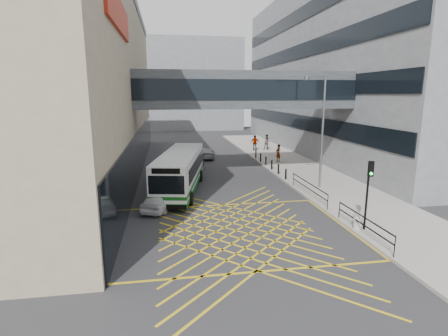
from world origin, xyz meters
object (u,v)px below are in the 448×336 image
car_white (160,199)px  pedestrian_c (255,143)px  street_lamp (321,126)px  pedestrian_b (267,142)px  car_dark (193,164)px  car_silver (206,153)px  traffic_light (369,186)px  bus (180,170)px  litter_bin (358,221)px  pedestrian_a (278,153)px

car_white → pedestrian_c: size_ratio=2.11×
street_lamp → pedestrian_b: size_ratio=4.23×
car_dark → street_lamp: 12.85m
car_white → car_dark: 11.41m
car_white → car_silver: (4.93, 17.46, -0.02)m
traffic_light → car_silver: bearing=114.9°
bus → street_lamp: street_lamp is taller
car_dark → pedestrian_b: size_ratio=2.19×
pedestrian_c → litter_bin: bearing=99.8°
traffic_light → pedestrian_c: 26.92m
pedestrian_a → bus: bearing=3.3°
bus → pedestrian_c: bus is taller
pedestrian_c → car_silver: bearing=41.3°
litter_bin → car_silver: bearing=103.4°
car_white → pedestrian_b: (13.26, 21.39, 0.49)m
pedestrian_a → pedestrian_c: (-0.54, 7.76, 0.05)m
pedestrian_a → pedestrian_b: 8.10m
car_silver → litter_bin: 23.57m
car_silver → street_lamp: size_ratio=0.49×
pedestrian_b → car_white: bearing=-120.8°
traffic_light → pedestrian_a: bearing=96.7°
bus → car_silver: (3.46, 13.36, -0.96)m
car_white → traffic_light: bearing=171.1°
car_dark → street_lamp: (8.91, -8.27, 4.19)m
street_lamp → pedestrian_c: 18.74m
bus → pedestrian_b: (11.79, 17.30, -0.45)m
car_silver → pedestrian_c: pedestrian_c is taller
car_white → car_dark: car_dark is taller
car_white → traffic_light: size_ratio=1.09×
car_dark → litter_bin: (7.48, -16.51, -0.10)m
car_white → litter_bin: bearing=171.6°
street_lamp → pedestrian_b: street_lamp is taller
car_white → pedestrian_a: (12.12, 13.37, 0.43)m
pedestrian_b → bus: bearing=-123.3°
bus → car_dark: (1.44, 6.94, -0.91)m
street_lamp → litter_bin: (-1.42, -8.24, -4.30)m
pedestrian_a → pedestrian_b: bearing=-135.9°
street_lamp → litter_bin: street_lamp is taller
car_dark → street_lamp: bearing=154.7°
bus → car_white: (-1.47, -4.09, -0.94)m
litter_bin → pedestrian_c: size_ratio=0.42×
pedestrian_b → pedestrian_a: bearing=-97.1°
car_silver → pedestrian_c: (6.65, 3.67, 0.50)m
car_dark → pedestrian_a: bearing=-148.2°
bus → traffic_light: traffic_light is taller
street_lamp → pedestrian_a: 11.27m
car_white → pedestrian_c: (11.59, 21.13, 0.48)m
car_silver → pedestrian_a: bearing=154.5°
bus → car_white: bearing=-98.4°
traffic_light → pedestrian_b: size_ratio=1.91×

